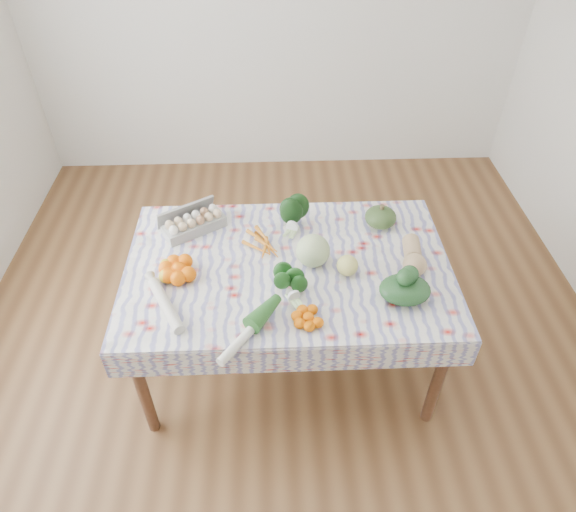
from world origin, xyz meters
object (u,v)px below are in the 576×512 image
(kabocha_squash, at_px, (381,217))
(cabbage, at_px, (313,251))
(butternut_squash, at_px, (414,255))
(dining_table, at_px, (288,276))
(grapefruit, at_px, (347,265))
(egg_carton, at_px, (194,224))

(kabocha_squash, bearing_deg, cabbage, -143.09)
(cabbage, relative_size, butternut_squash, 0.67)
(dining_table, relative_size, grapefruit, 14.98)
(kabocha_squash, height_order, cabbage, cabbage)
(egg_carton, xyz_separation_m, kabocha_squash, (1.02, 0.01, 0.01))
(dining_table, bearing_deg, cabbage, 1.91)
(grapefruit, bearing_deg, cabbage, 154.02)
(butternut_squash, relative_size, grapefruit, 2.40)
(grapefruit, bearing_deg, egg_carton, 154.78)
(egg_carton, relative_size, kabocha_squash, 1.96)
(egg_carton, height_order, kabocha_squash, kabocha_squash)
(dining_table, distance_m, kabocha_squash, 0.62)
(dining_table, distance_m, butternut_squash, 0.65)
(kabocha_squash, bearing_deg, dining_table, -149.94)
(dining_table, bearing_deg, egg_carton, 149.36)
(dining_table, xyz_separation_m, grapefruit, (0.29, -0.08, 0.14))
(butternut_squash, bearing_deg, cabbage, -175.17)
(egg_carton, relative_size, cabbage, 1.98)
(grapefruit, bearing_deg, dining_table, 165.29)
(butternut_squash, distance_m, grapefruit, 0.35)
(dining_table, xyz_separation_m, egg_carton, (-0.50, 0.30, 0.13))
(kabocha_squash, bearing_deg, grapefruit, -121.45)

